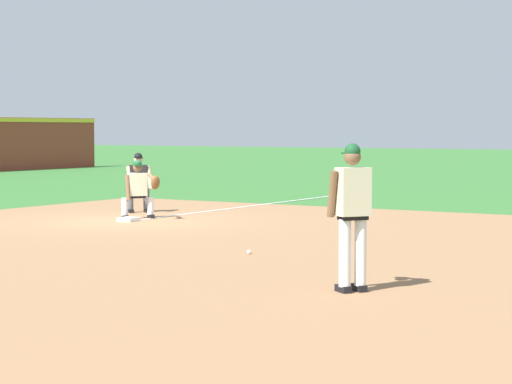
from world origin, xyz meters
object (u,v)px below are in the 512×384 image
Objects in this scene: first_base_bag at (129,219)px; baseball at (249,252)px; pitcher at (353,208)px; umpire at (138,180)px; first_baseman at (139,187)px.

first_base_bag is 6.36m from baseball.
baseball is 0.04× the size of pitcher.
first_base_bag is 2.45m from umpire.
umpire reaches higher than first_baseman.
umpire is at bearing 50.63° from pitcher.
first_base_bag is 5.14× the size of baseball.
baseball is 8.58m from umpire.
umpire is (1.96, 1.27, 0.75)m from first_base_bag.
baseball is at bearing 51.03° from pitcher.
first_base_bag is 0.20× the size of pitcher.
first_baseman is at bearing 52.46° from pitcher.
pitcher reaches higher than umpire.
first_base_bag is at bearing 56.76° from baseball.
pitcher reaches higher than baseball.
first_baseman is (6.61, 8.60, -0.33)m from pitcher.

